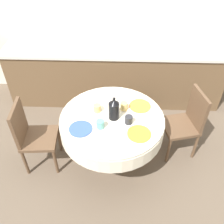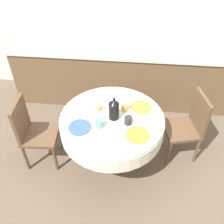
{
  "view_description": "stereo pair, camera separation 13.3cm",
  "coord_description": "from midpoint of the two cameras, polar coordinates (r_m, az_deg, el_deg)",
  "views": [
    {
      "loc": [
        0.07,
        -2.0,
        2.57
      ],
      "look_at": [
        0.0,
        0.0,
        0.8
      ],
      "focal_mm": 40.0,
      "sensor_mm": 36.0,
      "label": 1
    },
    {
      "loc": [
        0.21,
        -1.99,
        2.57
      ],
      "look_at": [
        0.0,
        0.0,
        0.8
      ],
      "focal_mm": 40.0,
      "sensor_mm": 36.0,
      "label": 2
    }
  ],
  "objects": [
    {
      "name": "plate_far_left",
      "position": [
        2.96,
        -2.88,
        2.82
      ],
      "size": [
        0.24,
        0.24,
        0.01
      ],
      "primitive_type": "cylinder",
      "color": "white",
      "rests_on": "dining_table"
    },
    {
      "name": "plate_far_right",
      "position": [
        2.87,
        8.0,
        1.09
      ],
      "size": [
        0.24,
        0.24,
        0.01
      ],
      "primitive_type": "cylinder",
      "color": "orange",
      "rests_on": "dining_table"
    },
    {
      "name": "ground_plane",
      "position": [
        3.26,
        1.19,
        -10.67
      ],
      "size": [
        12.0,
        12.0,
        0.0
      ],
      "primitive_type": "plane",
      "color": "brown"
    },
    {
      "name": "chair_right",
      "position": [
        3.03,
        -16.44,
        -4.05
      ],
      "size": [
        0.43,
        0.43,
        0.9
      ],
      "rotation": [
        0.0,
        0.0,
        -1.5
      ],
      "color": "brown",
      "rests_on": "ground_plane"
    },
    {
      "name": "cup_far_left",
      "position": [
        2.78,
        -1.88,
        0.98
      ],
      "size": [
        0.08,
        0.08,
        0.09
      ],
      "primitive_type": "cylinder",
      "color": "#DBB766",
      "rests_on": "dining_table"
    },
    {
      "name": "plate_near_left",
      "position": [
        2.62,
        -5.96,
        -3.53
      ],
      "size": [
        0.24,
        0.24,
        0.01
      ],
      "primitive_type": "cylinder",
      "color": "#3856AD",
      "rests_on": "dining_table"
    },
    {
      "name": "dining_table",
      "position": [
        2.81,
        1.35,
        -3.2
      ],
      "size": [
        1.16,
        1.16,
        0.72
      ],
      "color": "brown",
      "rests_on": "ground_plane"
    },
    {
      "name": "cup_far_right",
      "position": [
        2.8,
        4.3,
        1.21
      ],
      "size": [
        0.08,
        0.08,
        0.09
      ],
      "primitive_type": "cylinder",
      "color": "#DBB766",
      "rests_on": "dining_table"
    },
    {
      "name": "coffee_carafe",
      "position": [
        2.64,
        1.87,
        0.53
      ],
      "size": [
        0.12,
        0.12,
        0.28
      ],
      "color": "black",
      "rests_on": "dining_table"
    },
    {
      "name": "cup_near_left",
      "position": [
        2.59,
        -1.45,
        -2.72
      ],
      "size": [
        0.08,
        0.08,
        0.09
      ],
      "primitive_type": "cylinder",
      "color": "#5BA39E",
      "rests_on": "dining_table"
    },
    {
      "name": "kitchen_counter",
      "position": [
        3.92,
        2.94,
        8.58
      ],
      "size": [
        3.24,
        0.64,
        0.9
      ],
      "color": "brown",
      "rests_on": "ground_plane"
    },
    {
      "name": "chair_left",
      "position": [
        3.13,
        18.23,
        -2.71
      ],
      "size": [
        0.48,
        0.48,
        0.9
      ],
      "rotation": [
        0.0,
        0.0,
        -4.47
      ],
      "color": "brown",
      "rests_on": "ground_plane"
    },
    {
      "name": "plate_near_right",
      "position": [
        2.55,
        7.35,
        -5.27
      ],
      "size": [
        0.24,
        0.24,
        0.01
      ],
      "primitive_type": "cylinder",
      "color": "yellow",
      "rests_on": "dining_table"
    },
    {
      "name": "wall_back",
      "position": [
        3.84,
        3.75,
        22.03
      ],
      "size": [
        7.0,
        0.05,
        2.6
      ],
      "color": "silver",
      "rests_on": "ground_plane"
    },
    {
      "name": "cup_near_right",
      "position": [
        2.64,
        5.16,
        -1.95
      ],
      "size": [
        0.08,
        0.08,
        0.09
      ],
      "primitive_type": "cylinder",
      "color": "#28282D",
      "rests_on": "dining_table"
    }
  ]
}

